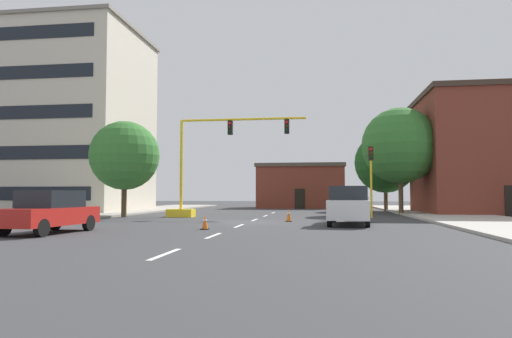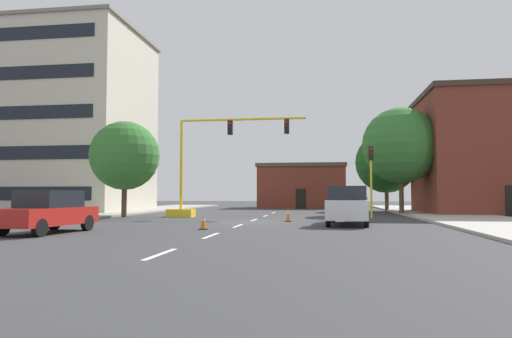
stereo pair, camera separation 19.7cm
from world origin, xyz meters
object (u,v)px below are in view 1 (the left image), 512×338
(pickup_truck_white, at_px, (349,206))
(traffic_cone_roadside_a, at_px, (205,222))
(tree_right_far, at_px, (385,163))
(traffic_signal_gantry, at_px, (199,184))
(tree_right_mid, at_px, (400,146))
(traffic_cone_roadside_b, at_px, (289,215))
(tree_left_near, at_px, (125,156))
(sedan_red_near_left, at_px, (50,211))
(traffic_light_pole_right, at_px, (371,165))

(pickup_truck_white, bearing_deg, traffic_cone_roadside_a, -147.84)
(tree_right_far, xyz_separation_m, traffic_cone_roadside_a, (-11.23, -24.86, -4.27))
(traffic_signal_gantry, bearing_deg, tree_right_mid, 23.05)
(tree_right_mid, height_order, traffic_cone_roadside_b, tree_right_mid)
(traffic_cone_roadside_a, xyz_separation_m, traffic_cone_roadside_b, (3.30, 6.52, 0.05))
(tree_left_near, distance_m, traffic_cone_roadside_b, 12.78)
(traffic_cone_roadside_a, bearing_deg, traffic_signal_gantry, 106.68)
(traffic_signal_gantry, relative_size, tree_right_far, 1.28)
(traffic_signal_gantry, distance_m, traffic_cone_roadside_b, 8.09)
(traffic_signal_gantry, xyz_separation_m, tree_right_far, (14.48, 13.99, 2.32))
(tree_right_mid, height_order, sedan_red_near_left, tree_right_mid)
(tree_right_far, bearing_deg, traffic_signal_gantry, -135.98)
(traffic_light_pole_right, xyz_separation_m, tree_left_near, (-16.85, -1.41, 0.74))
(pickup_truck_white, relative_size, traffic_cone_roadside_b, 7.32)
(traffic_light_pole_right, bearing_deg, traffic_cone_roadside_a, -126.50)
(traffic_cone_roadside_a, bearing_deg, traffic_cone_roadside_b, 63.17)
(tree_right_mid, height_order, tree_right_far, tree_right_mid)
(traffic_cone_roadside_a, height_order, traffic_cone_roadside_b, traffic_cone_roadside_b)
(tree_right_far, xyz_separation_m, pickup_truck_white, (-4.62, -20.70, -3.62))
(tree_right_mid, xyz_separation_m, pickup_truck_white, (-4.72, -12.92, -4.43))
(traffic_signal_gantry, bearing_deg, pickup_truck_white, -34.22)
(traffic_signal_gantry, distance_m, tree_right_far, 20.27)
(pickup_truck_white, relative_size, traffic_cone_roadside_a, 8.46)
(traffic_signal_gantry, height_order, traffic_light_pole_right, traffic_signal_gantry)
(traffic_cone_roadside_b, bearing_deg, traffic_signal_gantry, 146.46)
(sedan_red_near_left, relative_size, traffic_cone_roadside_b, 6.10)
(tree_right_far, height_order, sedan_red_near_left, tree_right_far)
(tree_right_far, height_order, pickup_truck_white, tree_right_far)
(traffic_signal_gantry, bearing_deg, traffic_light_pole_right, 3.03)
(tree_left_near, distance_m, sedan_red_near_left, 13.60)
(tree_left_near, xyz_separation_m, traffic_cone_roadside_b, (11.65, -3.56, -3.89))
(traffic_light_pole_right, xyz_separation_m, traffic_cone_roadside_a, (-8.50, -11.49, -3.21))
(traffic_cone_roadside_b, bearing_deg, traffic_cone_roadside_a, -116.83)
(traffic_signal_gantry, distance_m, traffic_cone_roadside_a, 11.51)
(tree_right_mid, relative_size, tree_left_near, 1.26)
(tree_right_mid, relative_size, traffic_cone_roadside_a, 12.80)
(tree_right_far, bearing_deg, traffic_light_pole_right, -101.52)
(tree_right_mid, bearing_deg, sedan_red_near_left, -130.63)
(traffic_signal_gantry, distance_m, pickup_truck_white, 12.00)
(traffic_light_pole_right, xyz_separation_m, sedan_red_near_left, (-14.25, -14.33, -2.64))
(tree_left_near, relative_size, traffic_cone_roadside_b, 8.80)
(traffic_signal_gantry, relative_size, pickup_truck_white, 1.73)
(traffic_signal_gantry, bearing_deg, traffic_cone_roadside_b, -33.54)
(tree_right_mid, bearing_deg, traffic_cone_roadside_b, -127.29)
(tree_right_far, bearing_deg, tree_right_mid, -89.20)
(tree_right_far, xyz_separation_m, tree_left_near, (-19.57, -14.78, -0.33))
(tree_right_mid, xyz_separation_m, sedan_red_near_left, (-17.09, -19.91, -4.52))
(traffic_light_pole_right, bearing_deg, traffic_cone_roadside_b, -136.33)
(traffic_light_pole_right, bearing_deg, traffic_signal_gantry, -176.97)
(traffic_light_pole_right, height_order, tree_right_far, tree_right_far)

